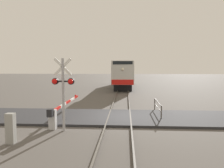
{
  "coord_description": "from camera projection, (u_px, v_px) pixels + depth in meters",
  "views": [
    {
      "loc": [
        0.4,
        -14.06,
        3.43
      ],
      "look_at": [
        -0.86,
        5.8,
        1.78
      ],
      "focal_mm": 34.94,
      "sensor_mm": 36.0,
      "label": 1
    }
  ],
  "objects": [
    {
      "name": "crossing_signal",
      "position": [
        63.0,
        86.0,
        11.34
      ],
      "size": [
        1.18,
        0.33,
        3.86
      ],
      "color": "#ADADB2",
      "rests_on": "ground_plane"
    },
    {
      "name": "road_surface",
      "position": [
        119.0,
        117.0,
        14.29
      ],
      "size": [
        36.0,
        4.44,
        0.14
      ],
      "primitive_type": "cube",
      "color": "#2D2D30",
      "rests_on": "ground_plane"
    },
    {
      "name": "crossing_gate",
      "position": [
        58.0,
        112.0,
        12.79
      ],
      "size": [
        0.36,
        6.6,
        1.18
      ],
      "color": "silver",
      "rests_on": "ground_plane"
    },
    {
      "name": "rail_track_left",
      "position": [
        109.0,
        117.0,
        14.33
      ],
      "size": [
        0.08,
        80.0,
        0.15
      ],
      "primitive_type": "cube",
      "color": "#59544C",
      "rests_on": "ground_plane"
    },
    {
      "name": "ground_plane",
      "position": [
        119.0,
        118.0,
        14.3
      ],
      "size": [
        160.0,
        160.0,
        0.0
      ],
      "primitive_type": "plane",
      "color": "#514C47"
    },
    {
      "name": "utility_cabinet",
      "position": [
        11.0,
        128.0,
        9.61
      ],
      "size": [
        0.37,
        0.31,
        1.36
      ],
      "primitive_type": "cube",
      "color": "#999993",
      "rests_on": "ground_plane"
    },
    {
      "name": "locomotive",
      "position": [
        123.0,
        74.0,
        34.58
      ],
      "size": [
        2.91,
        15.25,
        4.09
      ],
      "color": "black",
      "rests_on": "ground_plane"
    },
    {
      "name": "guard_railing",
      "position": [
        158.0,
        106.0,
        15.22
      ],
      "size": [
        0.08,
        3.2,
        0.95
      ],
      "color": "#4C4742",
      "rests_on": "ground_plane"
    },
    {
      "name": "rail_track_right",
      "position": [
        130.0,
        117.0,
        14.24
      ],
      "size": [
        0.08,
        80.0,
        0.15
      ],
      "primitive_type": "cube",
      "color": "#59544C",
      "rests_on": "ground_plane"
    }
  ]
}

